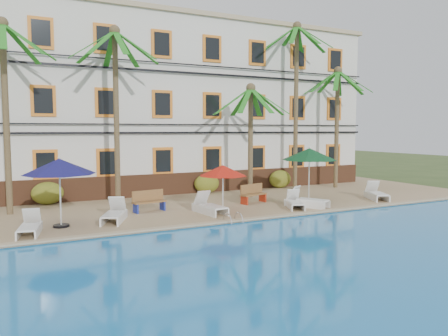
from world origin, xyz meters
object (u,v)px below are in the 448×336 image
lounger_c (209,206)px  pool_ladder (233,222)px  palm_c (251,123)px  umbrella_green (309,155)px  umbrella_blue (59,167)px  lounger_a (30,227)px  palm_a (5,90)px  bench_left (148,201)px  lounger_d (295,202)px  palm_d (296,86)px  lounger_e (306,200)px  palm_e (337,110)px  lounger_f (376,194)px  palm_b (116,92)px  lounger_b (114,214)px  umbrella_red (223,171)px  bench_right (252,194)px

lounger_c → pool_ladder: size_ratio=2.75×
palm_c → umbrella_green: 3.56m
umbrella_blue → lounger_a: bearing=-145.7°
palm_a → bench_left: (5.50, -2.07, -4.81)m
lounger_a → lounger_d: bearing=0.0°
lounger_d → pool_ladder: 4.20m
palm_d → bench_left: palm_d is taller
palm_d → lounger_e: bearing=-121.1°
palm_e → lounger_f: palm_e is taller
umbrella_green → lounger_f: umbrella_green is taller
palm_a → palm_c: palm_a is taller
palm_b → umbrella_green: (8.99, -3.03, -3.01)m
lounger_c → pool_ladder: 2.07m
palm_b → lounger_a: bearing=-132.5°
lounger_b → lounger_c: 4.06m
umbrella_green → palm_b: bearing=161.4°
lounger_f → bench_left: size_ratio=1.33×
lounger_b → lounger_c: (4.06, -0.15, 0.00)m
palm_c → umbrella_red: size_ratio=2.83×
palm_d → lounger_c: 10.86m
bench_right → lounger_e: bearing=-50.3°
umbrella_blue → bench_right: (9.08, 1.39, -1.78)m
palm_a → palm_c: (11.64, -0.50, -1.30)m
bench_left → umbrella_blue: bearing=-157.8°
palm_a → palm_b: size_ratio=0.98×
palm_e → bench_left: palm_e is taller
umbrella_blue → umbrella_green: umbrella_green is taller
pool_ladder → palm_e: bearing=30.4°
palm_e → lounger_d: 9.41m
palm_d → palm_b: bearing=-175.8°
palm_c → lounger_f: (5.41, -3.71, -3.68)m
palm_d → bench_right: palm_d is taller
lounger_c → bench_left: bearing=143.7°
palm_d → bench_right: (-4.83, -3.12, -5.77)m
umbrella_blue → palm_e: bearing=13.8°
palm_d → lounger_a: bearing=-160.7°
bench_left → lounger_f: bearing=-10.4°
umbrella_red → lounger_a: 7.98m
lounger_e → pool_ladder: (-4.66, -1.45, -0.31)m
lounger_a → lounger_c: 7.19m
umbrella_blue → bench_left: size_ratio=1.69×
palm_c → lounger_f: bearing=-34.4°
palm_d → lounger_a: palm_d is taller
palm_e → lounger_e: 8.86m
lounger_b → pool_ladder: 4.70m
palm_e → lounger_b: bearing=-164.8°
palm_e → lounger_b: (-14.75, -4.02, -4.53)m
umbrella_green → lounger_e: (-1.20, -1.35, -2.05)m
lounger_c → lounger_b: bearing=177.9°
palm_c → lounger_c: palm_c is taller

